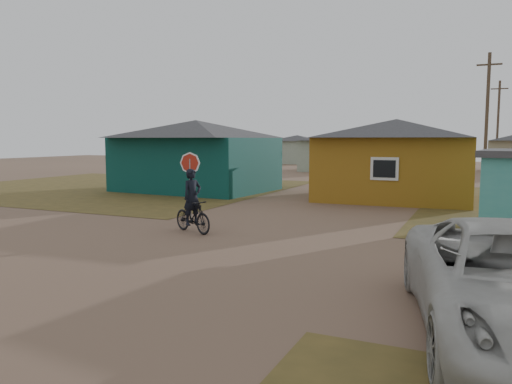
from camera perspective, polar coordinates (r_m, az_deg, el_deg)
ground at (r=13.00m, az=-5.44°, el=-6.99°), size 120.00×120.00×0.00m
grass_nw at (r=31.56m, az=-15.87°, el=0.52°), size 20.00×18.00×0.00m
house_teal at (r=28.63m, az=-6.86°, el=4.27°), size 8.93×7.08×4.00m
house_yellow at (r=25.29m, az=15.68°, el=3.74°), size 7.72×6.76×3.90m
house_pale_west at (r=46.65m, az=9.04°, el=4.68°), size 7.04×6.15×3.60m
house_pale_north at (r=60.51m, az=4.72°, el=4.94°), size 6.28×5.81×3.40m
utility_pole_near at (r=33.01m, az=24.87°, el=7.61°), size 1.40×0.20×8.00m
utility_pole_far at (r=49.02m, az=25.90°, el=6.88°), size 1.40×0.20×8.00m
stop_sign at (r=18.53m, az=-7.54°, el=2.54°), size 0.79×0.24×2.46m
cyclist at (r=15.75m, az=-7.27°, el=-2.00°), size 1.84×1.16×2.01m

